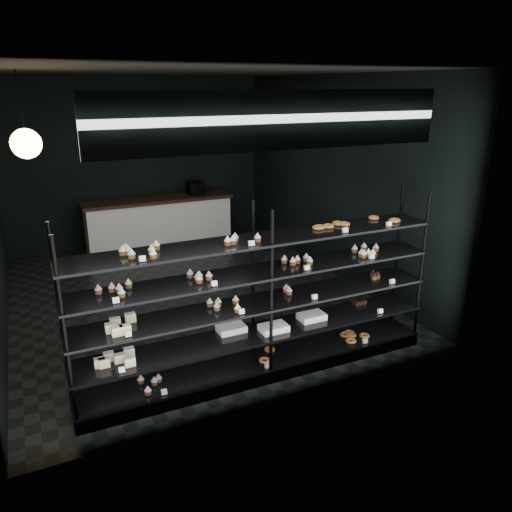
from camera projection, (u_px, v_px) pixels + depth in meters
name	position (u px, v px, depth m)	size (l,w,h in m)	color
room	(184.00, 191.00, 7.11)	(5.01, 6.01, 3.20)	black
display_shelf	(260.00, 322.00, 5.34)	(4.00, 0.50, 1.91)	black
signage	(281.00, 120.00, 4.23)	(3.30, 0.05, 0.50)	#0D0D43
pendant_lamp	(26.00, 144.00, 5.23)	(0.31, 0.31, 0.89)	black
service_counter	(160.00, 222.00, 9.70)	(2.85, 0.65, 1.23)	white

